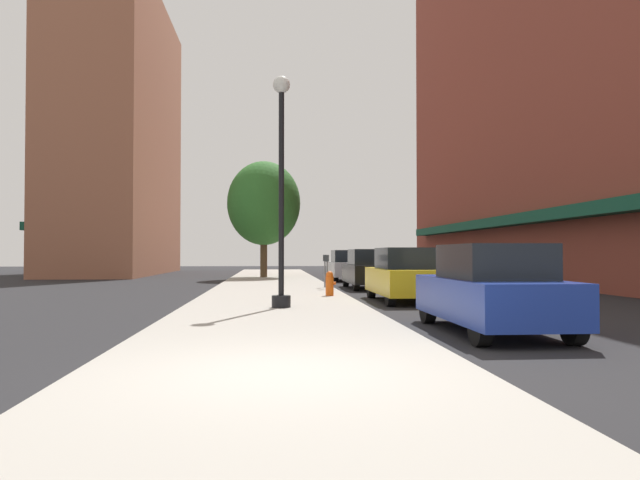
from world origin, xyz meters
name	(u,v)px	position (x,y,z in m)	size (l,w,h in m)	color
ground_plane	(369,289)	(4.00, 18.00, 0.00)	(90.00, 90.00, 0.00)	#232326
sidewalk_slab	(274,286)	(0.00, 19.00, 0.06)	(4.80, 50.00, 0.12)	#A8A399
building_right_brick	(570,59)	(14.99, 22.00, 11.36)	(6.80, 40.00, 22.77)	brown
building_far_background	(120,137)	(-11.01, 37.00, 9.88)	(6.80, 18.00, 19.81)	#9E6047
lamppost	(281,186)	(0.15, 8.27, 3.20)	(0.48, 0.48, 5.90)	black
fire_hydrant	(330,283)	(1.79, 12.36, 0.52)	(0.33, 0.26, 0.79)	#E05614
parking_meter_near	(327,267)	(2.05, 16.07, 0.95)	(0.14, 0.09, 1.31)	slate
parking_meter_far	(325,267)	(2.05, 17.05, 0.95)	(0.14, 0.09, 1.31)	slate
tree_near	(264,203)	(-0.53, 27.68, 4.37)	(4.21, 4.21, 6.69)	#4C3823
car_blue	(491,290)	(4.00, 3.96, 0.81)	(1.80, 4.30, 1.66)	black
car_yellow	(405,275)	(4.00, 11.17, 0.81)	(1.80, 4.30, 1.66)	black
car_black	(369,270)	(4.00, 17.95, 0.81)	(1.80, 4.30, 1.66)	black
car_silver	(347,266)	(4.00, 25.25, 0.81)	(1.80, 4.30, 1.66)	black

